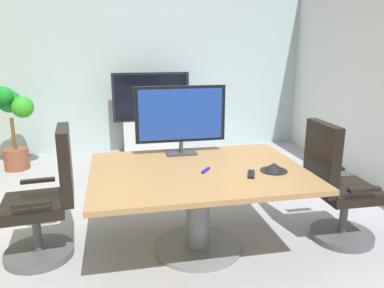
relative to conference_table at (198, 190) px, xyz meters
The scene contains 11 objects.
ground_plane 0.58m from the conference_table, 107.56° to the left, with size 7.37×7.37×0.00m, color #99999E.
wall_back_glass_partition 3.47m from the conference_table, 90.98° to the left, with size 5.24×0.10×2.78m, color #9EB2B7.
conference_table is the anchor object (origin of this frame).
office_chair_left 1.25m from the conference_table, behind, with size 0.61×0.59×1.09m.
office_chair_right 1.24m from the conference_table, ahead, with size 0.60×0.57×1.09m.
tv_monitor 0.73m from the conference_table, 96.89° to the left, with size 0.84×0.18×0.64m.
wall_display_unit 3.01m from the conference_table, 91.56° to the left, with size 1.20×0.36×1.31m.
potted_plant 3.36m from the conference_table, 128.06° to the left, with size 0.63×0.49×1.19m.
conference_phone 0.65m from the conference_table, 16.23° to the right, with size 0.22×0.22×0.07m.
remote_control 0.48m from the conference_table, 31.47° to the right, with size 0.05×0.17×0.02m, color black.
whiteboard_marker 0.21m from the conference_table, 55.93° to the right, with size 0.13×0.02×0.02m, color #1919A5.
Camera 1 is at (-0.59, -3.02, 1.72)m, focal length 34.85 mm.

